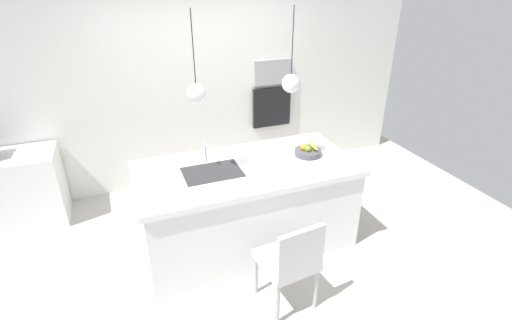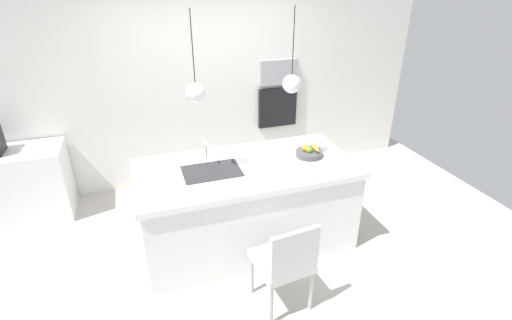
{
  "view_description": "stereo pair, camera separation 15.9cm",
  "coord_description": "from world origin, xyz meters",
  "px_view_note": "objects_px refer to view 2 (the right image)",
  "views": [
    {
      "loc": [
        -1.12,
        -3.13,
        2.65
      ],
      "look_at": [
        0.1,
        0.0,
        0.97
      ],
      "focal_mm": 26.34,
      "sensor_mm": 36.0,
      "label": 1
    },
    {
      "loc": [
        -0.97,
        -3.19,
        2.65
      ],
      "look_at": [
        0.1,
        0.0,
        0.97
      ],
      "focal_mm": 26.34,
      "sensor_mm": 36.0,
      "label": 2
    }
  ],
  "objects_px": {
    "fruit_bowl": "(309,152)",
    "microwave": "(278,72)",
    "oven": "(277,107)",
    "chair_near": "(285,261)"
  },
  "relations": [
    {
      "from": "fruit_bowl",
      "to": "microwave",
      "type": "distance_m",
      "value": 1.66
    },
    {
      "from": "microwave",
      "to": "chair_near",
      "type": "bearing_deg",
      "value": -109.76
    },
    {
      "from": "fruit_bowl",
      "to": "microwave",
      "type": "relative_size",
      "value": 0.53
    },
    {
      "from": "chair_near",
      "to": "microwave",
      "type": "bearing_deg",
      "value": 70.24
    },
    {
      "from": "microwave",
      "to": "chair_near",
      "type": "height_order",
      "value": "microwave"
    },
    {
      "from": "oven",
      "to": "microwave",
      "type": "bearing_deg",
      "value": 0.0
    },
    {
      "from": "fruit_bowl",
      "to": "chair_near",
      "type": "distance_m",
      "value": 1.27
    },
    {
      "from": "microwave",
      "to": "chair_near",
      "type": "distance_m",
      "value": 2.87
    },
    {
      "from": "microwave",
      "to": "oven",
      "type": "relative_size",
      "value": 0.96
    },
    {
      "from": "fruit_bowl",
      "to": "oven",
      "type": "distance_m",
      "value": 1.59
    }
  ]
}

